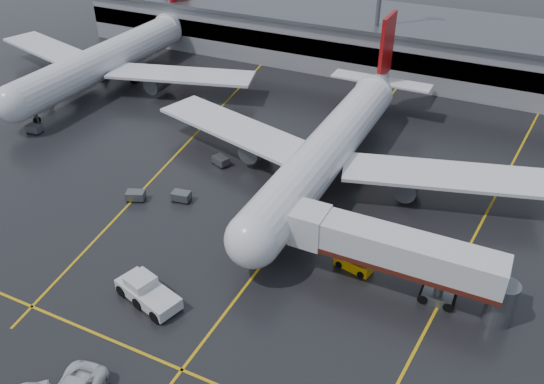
% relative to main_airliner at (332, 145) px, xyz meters
% --- Properties ---
extents(ground, '(220.00, 220.00, 0.00)m').
position_rel_main_airliner_xyz_m(ground, '(0.00, -9.70, -4.21)').
color(ground, black).
rests_on(ground, ground).
extents(apron_line_centre, '(0.25, 90.00, 0.02)m').
position_rel_main_airliner_xyz_m(apron_line_centre, '(0.00, -9.70, -4.20)').
color(apron_line_centre, gold).
rests_on(apron_line_centre, ground).
extents(apron_line_stop, '(60.00, 0.25, 0.02)m').
position_rel_main_airliner_xyz_m(apron_line_stop, '(0.00, -31.70, -4.20)').
color(apron_line_stop, gold).
rests_on(apron_line_stop, ground).
extents(apron_line_left, '(9.99, 69.35, 0.02)m').
position_rel_main_airliner_xyz_m(apron_line_left, '(-20.00, 0.30, -4.20)').
color(apron_line_left, gold).
rests_on(apron_line_left, ground).
extents(apron_line_right, '(7.57, 69.64, 0.02)m').
position_rel_main_airliner_xyz_m(apron_line_right, '(18.00, 0.30, -4.20)').
color(apron_line_right, gold).
rests_on(apron_line_right, ground).
extents(terminal, '(122.00, 19.00, 8.60)m').
position_rel_main_airliner_xyz_m(terminal, '(0.00, 38.23, 0.11)').
color(terminal, gray).
rests_on(terminal, ground).
extents(main_airliner, '(48.80, 45.60, 14.10)m').
position_rel_main_airliner_xyz_m(main_airliner, '(0.00, 0.00, 0.00)').
color(main_airliner, silver).
rests_on(main_airliner, ground).
extents(second_airliner, '(48.80, 45.60, 14.10)m').
position_rel_main_airliner_xyz_m(second_airliner, '(-42.00, 12.00, 0.00)').
color(second_airliner, silver).
rests_on(second_airliner, ground).
extents(jet_bridge, '(19.90, 3.40, 6.05)m').
position_rel_main_airliner_xyz_m(jet_bridge, '(11.87, -15.70, -0.28)').
color(jet_bridge, silver).
rests_on(jet_bridge, ground).
extents(pushback_tractor, '(6.80, 4.24, 2.27)m').
position_rel_main_airliner_xyz_m(pushback_tractor, '(-6.92, -26.59, -3.31)').
color(pushback_tractor, silver).
rests_on(pushback_tractor, ground).
extents(belt_loader, '(3.75, 2.25, 2.23)m').
position_rel_main_airliner_xyz_m(belt_loader, '(7.98, -14.64, -3.66)').
color(belt_loader, '#E7A307').
rests_on(belt_loader, ground).
extents(baggage_cart_a, '(2.19, 1.62, 1.12)m').
position_rel_main_airliner_xyz_m(baggage_cart_a, '(-12.97, -12.17, -3.58)').
color(baggage_cart_a, '#595B60').
rests_on(baggage_cart_a, ground).
extents(baggage_cart_b, '(2.35, 1.97, 1.12)m').
position_rel_main_airliner_xyz_m(baggage_cart_b, '(-17.60, -14.28, -3.58)').
color(baggage_cart_b, '#595B60').
rests_on(baggage_cart_b, ground).
extents(baggage_cart_c, '(2.34, 1.94, 1.12)m').
position_rel_main_airliner_xyz_m(baggage_cart_c, '(-12.99, -3.45, -3.58)').
color(baggage_cart_c, '#595B60').
rests_on(baggage_cart_c, ground).
extents(baggage_cart_d, '(2.25, 1.74, 1.12)m').
position_rel_main_airliner_xyz_m(baggage_cart_d, '(-45.55, 0.29, -3.58)').
color(baggage_cart_d, '#595B60').
rests_on(baggage_cart_d, ground).
extents(baggage_cart_e, '(2.13, 1.50, 1.12)m').
position_rel_main_airliner_xyz_m(baggage_cart_e, '(-40.15, -6.99, -3.58)').
color(baggage_cart_e, '#595B60').
rests_on(baggage_cart_e, ground).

